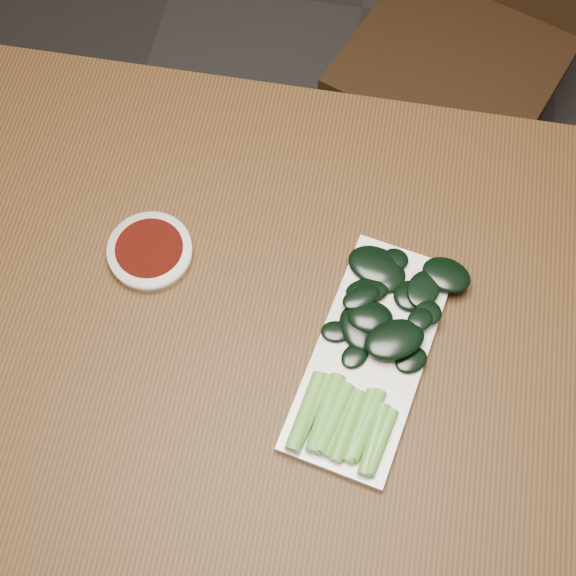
{
  "coord_description": "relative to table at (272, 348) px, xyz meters",
  "views": [
    {
      "loc": [
        0.09,
        -0.4,
        1.72
      ],
      "look_at": [
        0.01,
        0.06,
        0.76
      ],
      "focal_mm": 50.0,
      "sensor_mm": 36.0,
      "label": 1
    }
  ],
  "objects": [
    {
      "name": "ground",
      "position": [
        0.0,
        0.0,
        -0.68
      ],
      "size": [
        6.0,
        6.0,
        0.0
      ],
      "primitive_type": "plane",
      "color": "#292727",
      "rests_on": "ground"
    },
    {
      "name": "serving_plate",
      "position": [
        0.13,
        -0.02,
        0.08
      ],
      "size": [
        0.2,
        0.34,
        0.01
      ],
      "rotation": [
        0.0,
        0.0,
        -0.2
      ],
      "color": "white",
      "rests_on": "table"
    },
    {
      "name": "sauce_bowl",
      "position": [
        -0.18,
        0.08,
        0.08
      ],
      "size": [
        0.11,
        0.11,
        0.02
      ],
      "color": "white",
      "rests_on": "table"
    },
    {
      "name": "gai_lan",
      "position": [
        0.13,
        -0.02,
        0.1
      ],
      "size": [
        0.21,
        0.32,
        0.02
      ],
      "color": "#579D36",
      "rests_on": "serving_plate"
    },
    {
      "name": "table",
      "position": [
        0.0,
        0.0,
        0.0
      ],
      "size": [
        1.4,
        0.8,
        0.75
      ],
      "color": "#3F2712",
      "rests_on": "ground"
    },
    {
      "name": "chair_far",
      "position": [
        0.26,
        0.85,
        -0.19
      ],
      "size": [
        0.54,
        0.54,
        0.89
      ],
      "rotation": [
        0.0,
        0.0,
        -0.37
      ],
      "color": "black",
      "rests_on": "ground"
    }
  ]
}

